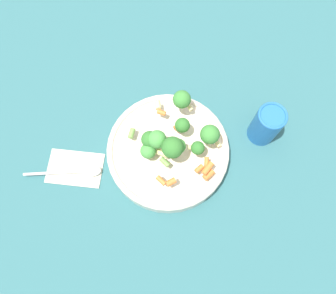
{
  "coord_description": "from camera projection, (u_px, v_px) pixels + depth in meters",
  "views": [
    {
      "loc": [
        -0.24,
        -0.04,
        0.74
      ],
      "look_at": [
        0.0,
        0.0,
        0.05
      ],
      "focal_mm": 35.0,
      "sensor_mm": 36.0,
      "label": 1
    }
  ],
  "objects": [
    {
      "name": "spoon",
      "position": [
        77.0,
        172.0,
        0.75
      ],
      "size": [
        0.06,
        0.18,
        0.01
      ],
      "rotation": [
        0.0,
        0.0,
        11.23
      ],
      "color": "silver",
      "rests_on": "napkin"
    },
    {
      "name": "napkin",
      "position": [
        75.0,
        168.0,
        0.76
      ],
      "size": [
        0.09,
        0.13,
        0.01
      ],
      "color": "beige",
      "rests_on": "ground_plane"
    },
    {
      "name": "bowl",
      "position": [
        168.0,
        151.0,
        0.75
      ],
      "size": [
        0.28,
        0.28,
        0.04
      ],
      "color": "beige",
      "rests_on": "ground_plane"
    },
    {
      "name": "pasta_salad",
      "position": [
        176.0,
        137.0,
        0.7
      ],
      "size": [
        0.21,
        0.21,
        0.08
      ],
      "color": "#8CB766",
      "rests_on": "bowl"
    },
    {
      "name": "ground_plane",
      "position": [
        168.0,
        154.0,
        0.78
      ],
      "size": [
        3.0,
        3.0,
        0.0
      ],
      "primitive_type": "plane",
      "color": "#2D6066"
    },
    {
      "name": "cup",
      "position": [
        266.0,
        125.0,
        0.74
      ],
      "size": [
        0.06,
        0.06,
        0.11
      ],
      "color": "#2366B2",
      "rests_on": "ground_plane"
    }
  ]
}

